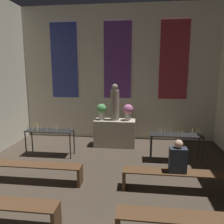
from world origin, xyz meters
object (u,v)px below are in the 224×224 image
(flower_vase_right, at_px, (128,111))
(statue, at_px, (115,104))
(pew_back_right, at_px, (175,176))
(person_seated, at_px, (178,158))
(pew_back_left, at_px, (34,168))
(flower_vase_left, at_px, (102,110))
(candle_rack_left, at_px, (50,133))
(candle_rack_right, at_px, (176,138))
(pew_third_right, at_px, (192,223))
(altar, at_px, (115,133))

(flower_vase_right, bearing_deg, statue, 180.00)
(pew_back_right, distance_m, person_seated, 0.42)
(pew_back_left, relative_size, pew_back_right, 1.00)
(flower_vase_left, relative_size, flower_vase_right, 1.00)
(candle_rack_left, xyz_separation_m, pew_back_right, (3.52, -1.64, -0.37))
(pew_back_left, relative_size, person_seated, 3.19)
(flower_vase_right, bearing_deg, person_seated, -66.44)
(pew_back_right, xyz_separation_m, person_seated, (0.03, 0.00, 0.42))
(candle_rack_left, relative_size, candle_rack_right, 1.00)
(candle_rack_left, height_order, pew_third_right, candle_rack_left)
(altar, bearing_deg, statue, 0.00)
(altar, distance_m, pew_third_right, 4.54)
(altar, bearing_deg, flower_vase_left, 180.00)
(pew_third_right, height_order, pew_back_right, same)
(candle_rack_left, bearing_deg, pew_back_right, -24.93)
(statue, xyz_separation_m, pew_third_right, (1.63, -4.24, -1.15))
(candle_rack_left, bearing_deg, pew_back_left, -80.73)
(candle_rack_right, bearing_deg, pew_third_right, -94.83)
(flower_vase_right, relative_size, candle_rack_right, 0.38)
(person_seated, bearing_deg, pew_third_right, -91.04)
(flower_vase_right, bearing_deg, pew_back_left, -127.16)
(person_seated, bearing_deg, flower_vase_left, 127.52)
(altar, distance_m, candle_rack_right, 2.21)
(candle_rack_left, xyz_separation_m, person_seated, (3.54, -1.64, 0.05))
(statue, relative_size, flower_vase_left, 2.23)
(flower_vase_right, relative_size, pew_back_right, 0.24)
(flower_vase_right, distance_m, pew_back_right, 3.12)
(flower_vase_right, xyz_separation_m, pew_back_right, (1.17, -2.75, -0.92))
(pew_back_left, height_order, person_seated, person_seated)
(candle_rack_left, bearing_deg, pew_third_right, -41.62)
(statue, height_order, flower_vase_left, statue)
(altar, height_order, flower_vase_left, flower_vase_left)
(pew_back_left, bearing_deg, person_seated, 0.00)
(pew_third_right, bearing_deg, pew_back_right, 90.00)
(statue, bearing_deg, person_seated, -58.96)
(flower_vase_right, height_order, pew_back_left, flower_vase_right)
(altar, xyz_separation_m, pew_back_left, (-1.63, -2.75, -0.12))
(candle_rack_right, xyz_separation_m, pew_third_right, (-0.26, -3.12, -0.37))
(candle_rack_left, xyz_separation_m, pew_back_left, (0.27, -1.64, -0.37))
(candle_rack_right, distance_m, pew_third_right, 3.15)
(flower_vase_right, bearing_deg, pew_third_right, -74.56)
(flower_vase_left, distance_m, pew_third_right, 4.81)
(flower_vase_left, distance_m, candle_rack_left, 1.90)
(altar, bearing_deg, candle_rack_left, -149.61)
(flower_vase_left, bearing_deg, pew_third_right, -63.83)
(candle_rack_right, height_order, person_seated, person_seated)
(altar, bearing_deg, pew_back_right, -59.37)
(statue, distance_m, pew_back_right, 3.39)
(candle_rack_left, distance_m, pew_back_left, 1.70)
(flower_vase_left, height_order, pew_back_right, flower_vase_left)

